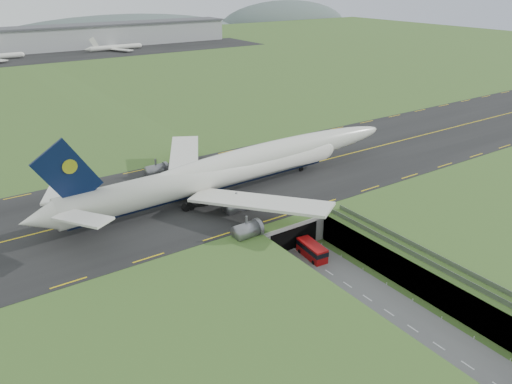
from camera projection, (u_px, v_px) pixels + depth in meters
ground at (319, 266)px, 97.83m from camera, size 900.00×900.00×0.00m
airfield_deck at (320, 253)px, 96.64m from camera, size 800.00×800.00×6.00m
trench_road at (346, 284)px, 92.11m from camera, size 12.00×75.00×0.20m
taxiway at (230, 184)px, 120.39m from camera, size 800.00×44.00×0.18m
tunnel_portal at (269, 220)px, 109.16m from camera, size 17.00×22.30×6.00m
guideway at (440, 270)px, 86.91m from camera, size 3.00×53.00×7.05m
jumbo_jet at (235, 169)px, 115.20m from camera, size 95.34×61.22×20.26m
shuttle_tram at (312, 250)px, 100.24m from camera, size 3.56×7.74×3.06m
cargo_terminal at (12, 41)px, 318.94m from camera, size 320.00×67.00×15.60m
distant_hills at (64, 42)px, 458.36m from camera, size 700.00×91.00×60.00m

